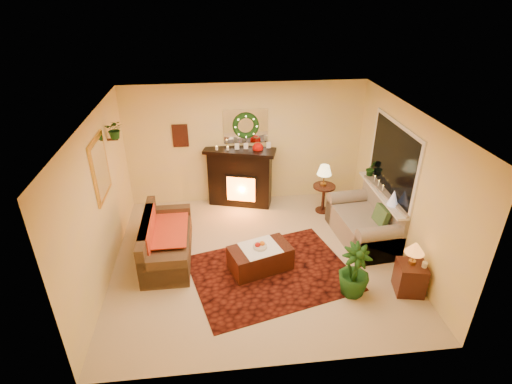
{
  "coord_description": "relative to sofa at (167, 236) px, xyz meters",
  "views": [
    {
      "loc": [
        -0.69,
        -5.67,
        4.36
      ],
      "look_at": [
        0.0,
        0.35,
        1.15
      ],
      "focal_mm": 28.0,
      "sensor_mm": 36.0,
      "label": 1
    }
  ],
  "objects": [
    {
      "name": "wall_right",
      "position": [
        4.08,
        -0.26,
        0.87
      ],
      "size": [
        4.5,
        4.5,
        0.0
      ],
      "primitive_type": "plane",
      "color": "#EFD88C",
      "rests_on": "ground"
    },
    {
      "name": "end_table_square",
      "position": [
        3.84,
        -1.35,
        -0.16
      ],
      "size": [
        0.49,
        0.49,
        0.51
      ],
      "primitive_type": "cube",
      "rotation": [
        0.0,
        0.0,
        -0.19
      ],
      "color": "#3C1B12",
      "rests_on": "floor"
    },
    {
      "name": "mantel_candle_b",
      "position": [
        1.19,
        1.76,
        0.83
      ],
      "size": [
        0.06,
        0.06,
        0.17
      ],
      "primitive_type": "cylinder",
      "color": "white",
      "rests_on": "fireplace"
    },
    {
      "name": "red_throw",
      "position": [
        -0.02,
        0.17,
        0.02
      ],
      "size": [
        0.74,
        1.2,
        0.02
      ],
      "primitive_type": "cube",
      "color": "#EA3A0E",
      "rests_on": "sofa"
    },
    {
      "name": "floor",
      "position": [
        1.58,
        -0.26,
        -0.43
      ],
      "size": [
        5.0,
        5.0,
        0.0
      ],
      "primitive_type": "plane",
      "color": "beige",
      "rests_on": "ground"
    },
    {
      "name": "area_rug",
      "position": [
        1.75,
        -0.68,
        -0.42
      ],
      "size": [
        2.96,
        2.5,
        0.01
      ],
      "primitive_type": "cube",
      "rotation": [
        0.0,
        0.0,
        0.26
      ],
      "color": "#4A170E",
      "rests_on": "floor"
    },
    {
      "name": "wall_front",
      "position": [
        1.58,
        -2.51,
        0.87
      ],
      "size": [
        5.0,
        5.0,
        0.0
      ],
      "primitive_type": "plane",
      "color": "#EFD88C",
      "rests_on": "ground"
    },
    {
      "name": "lamp_tiffany",
      "position": [
        3.84,
        -1.32,
        0.31
      ],
      "size": [
        0.3,
        0.3,
        0.43
      ],
      "primitive_type": "cone",
      "color": "orange",
      "rests_on": "end_table_square"
    },
    {
      "name": "sill_plant",
      "position": [
        3.98,
        0.96,
        0.65
      ],
      "size": [
        0.27,
        0.22,
        0.49
      ],
      "primitive_type": "imported",
      "color": "#174819",
      "rests_on": "window_sill"
    },
    {
      "name": "wall_art",
      "position": [
        0.23,
        1.97,
        1.12
      ],
      "size": [
        0.32,
        0.03,
        0.48
      ],
      "primitive_type": "cube",
      "color": "#381E11",
      "rests_on": "wall_back"
    },
    {
      "name": "mantel_mirror",
      "position": [
        1.58,
        1.97,
        1.27
      ],
      "size": [
        0.92,
        0.02,
        0.72
      ],
      "primitive_type": "cube",
      "color": "white",
      "rests_on": "wall_back"
    },
    {
      "name": "wreath",
      "position": [
        1.58,
        1.93,
        1.29
      ],
      "size": [
        0.55,
        0.11,
        0.55
      ],
      "primitive_type": "torus",
      "rotation": [
        1.57,
        0.0,
        0.0
      ],
      "color": "#194719",
      "rests_on": "wall_back"
    },
    {
      "name": "fireplace",
      "position": [
        1.43,
        1.78,
        0.12
      ],
      "size": [
        1.38,
        0.77,
        1.21
      ],
      "primitive_type": "cube",
      "rotation": [
        0.0,
        0.0,
        -0.28
      ],
      "color": "black",
      "rests_on": "floor"
    },
    {
      "name": "gold_mirror",
      "position": [
        -0.9,
        0.04,
        1.32
      ],
      "size": [
        0.03,
        0.84,
        1.0
      ],
      "primitive_type": "cube",
      "color": "gold",
      "rests_on": "wall_left"
    },
    {
      "name": "lamp_cream",
      "position": [
        3.12,
        1.25,
        0.45
      ],
      "size": [
        0.3,
        0.3,
        0.46
      ],
      "primitive_type": "cone",
      "color": "#FFE891",
      "rests_on": "side_table_round"
    },
    {
      "name": "coffee_table",
      "position": [
        1.58,
        -0.54,
        -0.22
      ],
      "size": [
        1.14,
        0.85,
        0.43
      ],
      "primitive_type": "cube",
      "rotation": [
        0.0,
        0.0,
        0.32
      ],
      "color": "#461B11",
      "rests_on": "floor"
    },
    {
      "name": "mantel_candle_a",
      "position": [
        0.96,
        1.8,
        0.83
      ],
      "size": [
        0.06,
        0.06,
        0.18
      ],
      "primitive_type": "cylinder",
      "color": "silver",
      "rests_on": "fireplace"
    },
    {
      "name": "window_glass",
      "position": [
        4.05,
        0.29,
        1.12
      ],
      "size": [
        0.02,
        1.7,
        1.22
      ],
      "primitive_type": "cube",
      "color": "black",
      "rests_on": "wall_right"
    },
    {
      "name": "poinsettia",
      "position": [
        1.81,
        1.74,
        0.87
      ],
      "size": [
        0.23,
        0.23,
        0.23
      ],
      "primitive_type": "sphere",
      "color": "#BA0902",
      "rests_on": "fireplace"
    },
    {
      "name": "wall_left",
      "position": [
        -0.92,
        -0.26,
        0.87
      ],
      "size": [
        4.5,
        4.5,
        0.0
      ],
      "primitive_type": "plane",
      "color": "#EFD88C",
      "rests_on": "ground"
    },
    {
      "name": "window_frame",
      "position": [
        4.07,
        0.29,
        1.12
      ],
      "size": [
        0.03,
        1.86,
        1.36
      ],
      "primitive_type": "cube",
      "color": "white",
      "rests_on": "wall_right"
    },
    {
      "name": "mini_tree",
      "position": [
        3.95,
        -0.18,
        0.61
      ],
      "size": [
        0.19,
        0.19,
        0.28
      ],
      "primitive_type": "cone",
      "color": "silver",
      "rests_on": "window_sill"
    },
    {
      "name": "fruit_bowl",
      "position": [
        1.58,
        -0.54,
        0.02
      ],
      "size": [
        0.24,
        0.24,
        0.05
      ],
      "primitive_type": "cylinder",
      "color": "beige",
      "rests_on": "coffee_table"
    },
    {
      "name": "ceiling",
      "position": [
        1.58,
        -0.26,
        2.17
      ],
      "size": [
        5.0,
        5.0,
        0.0
      ],
      "primitive_type": "plane",
      "color": "white",
      "rests_on": "ground"
    },
    {
      "name": "loveseat",
      "position": [
        3.64,
        0.14,
        -0.01
      ],
      "size": [
        1.08,
        1.69,
        0.93
      ],
      "primitive_type": "cube",
      "rotation": [
        0.0,
        0.0,
        0.09
      ],
      "color": "gray",
      "rests_on": "floor"
    },
    {
      "name": "floor_palm",
      "position": [
        2.94,
        -1.3,
        0.02
      ],
      "size": [
        1.76,
        1.76,
        2.6
      ],
      "primitive_type": "imported",
      "rotation": [
        0.0,
        0.0,
        0.24
      ],
      "color": "black",
      "rests_on": "floor"
    },
    {
      "name": "window_sill",
      "position": [
        3.96,
        0.29,
        0.44
      ],
      "size": [
        0.22,
        1.86,
        0.04
      ],
      "primitive_type": "cube",
      "color": "white",
      "rests_on": "wall_right"
    },
    {
      "name": "hanging_plant",
      "position": [
        -0.76,
        0.79,
        1.54
      ],
      "size": [
        0.33,
        0.28,
        0.36
      ],
      "primitive_type": "imported",
      "color": "#194719",
      "rests_on": "wall_left"
    },
    {
      "name": "wall_back",
      "position": [
        1.58,
        1.99,
        0.87
      ],
      "size": [
        5.0,
        5.0,
        0.0
      ],
      "primitive_type": "plane",
      "color": "#EFD88C",
      "rests_on": "ground"
    },
    {
      "name": "side_table_round",
      "position": [
        3.14,
        1.23,
        -0.11
      ],
      "size": [
        0.6,
        0.6,
        0.61
      ],
      "primitive_type": "cylinder",
      "rotation": [
        0.0,
        0.0,
        0.37
      ],
      "color": "#4E2117",
      "rests_on": "floor"
    },
    {
      "name": "sofa",
      "position": [
        0.0,
        0.0,
        0.0
      ],
      "size": [
        0.8,
        1.79,
        0.77
      ],
      "primitive_type": "cube",
      "rotation": [
        0.0,
        0.0,
        0.01
      ],
      "color": "#45271D",
      "rests_on": "floor"
    }
  ]
}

